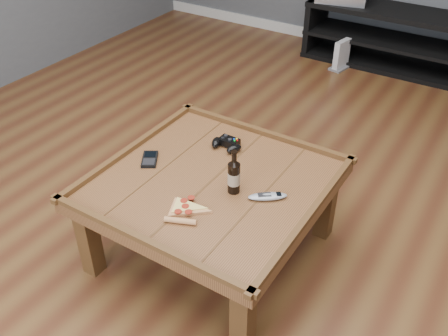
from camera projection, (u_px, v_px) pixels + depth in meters
The scene contains 10 objects.
ground at pixel (213, 250), 2.56m from camera, with size 6.00×6.00×0.00m, color #4C2715.
baseboard at pixel (391, 51), 4.59m from camera, with size 5.00×0.02×0.10m, color silver.
coffee_table at pixel (212, 190), 2.33m from camera, with size 1.03×1.03×0.48m.
media_console at pixel (387, 38), 4.31m from camera, with size 1.40×0.45×0.50m.
beer_bottle at pixel (234, 176), 2.18m from camera, with size 0.06×0.06×0.22m.
game_controller at pixel (227, 144), 2.51m from camera, with size 0.18×0.12×0.05m.
pizza_slice at pixel (185, 210), 2.12m from camera, with size 0.23×0.28×0.02m.
smartphone at pixel (150, 159), 2.43m from camera, with size 0.13×0.15×0.02m.
remote_control at pixel (268, 196), 2.18m from camera, with size 0.17×0.15×0.03m.
game_console at pixel (341, 56), 4.32m from camera, with size 0.15×0.22×0.26m.
Camera 1 is at (1.03, -1.53, 1.83)m, focal length 40.00 mm.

